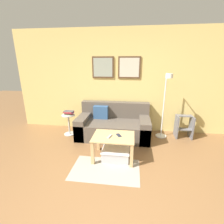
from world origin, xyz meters
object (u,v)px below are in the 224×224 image
(side_table, at_px, (69,123))
(book_stack, at_px, (69,113))
(cell_phone, at_px, (119,135))
(remote_control, at_px, (109,136))
(storage_bin, at_px, (116,154))
(couch, at_px, (113,125))
(coffee_table, at_px, (114,141))
(step_stool, at_px, (184,126))
(floor_lamp, at_px, (165,104))

(side_table, relative_size, book_stack, 2.10)
(side_table, bearing_deg, cell_phone, -33.07)
(book_stack, relative_size, cell_phone, 1.77)
(remote_control, relative_size, cell_phone, 1.07)
(storage_bin, bearing_deg, cell_phone, 61.10)
(couch, xyz_separation_m, coffee_table, (0.12, -0.98, 0.09))
(step_stool, bearing_deg, storage_bin, -142.86)
(coffee_table, distance_m, floor_lamp, 1.51)
(remote_control, distance_m, cell_phone, 0.18)
(couch, relative_size, side_table, 3.30)
(couch, distance_m, coffee_table, 0.99)
(coffee_table, relative_size, floor_lamp, 0.50)
(couch, bearing_deg, cell_phone, -77.23)
(coffee_table, height_order, storage_bin, coffee_table)
(couch, distance_m, book_stack, 1.14)
(coffee_table, distance_m, cell_phone, 0.14)
(coffee_table, xyz_separation_m, floor_lamp, (1.05, 0.97, 0.51))
(storage_bin, distance_m, cell_phone, 0.37)
(storage_bin, relative_size, step_stool, 0.95)
(book_stack, bearing_deg, remote_control, -39.99)
(remote_control, bearing_deg, cell_phone, 43.50)
(floor_lamp, distance_m, remote_control, 1.56)
(storage_bin, xyz_separation_m, floor_lamp, (1.00, 1.01, 0.76))
(book_stack, relative_size, step_stool, 0.46)
(book_stack, xyz_separation_m, remote_control, (1.15, -0.97, -0.11))
(coffee_table, distance_m, remote_control, 0.14)
(coffee_table, distance_m, side_table, 1.53)
(remote_control, bearing_deg, floor_lamp, 58.27)
(floor_lamp, height_order, cell_phone, floor_lamp)
(side_table, distance_m, step_stool, 2.81)
(side_table, height_order, book_stack, book_stack)
(book_stack, bearing_deg, floor_lamp, 1.06)
(coffee_table, xyz_separation_m, book_stack, (-1.22, 0.92, 0.21))
(couch, xyz_separation_m, cell_phone, (0.21, -0.94, 0.19))
(coffee_table, height_order, step_stool, step_stool)
(step_stool, bearing_deg, book_stack, -176.17)
(book_stack, bearing_deg, couch, 2.79)
(coffee_table, height_order, cell_phone, cell_phone)
(remote_control, bearing_deg, couch, 109.09)
(storage_bin, height_order, step_stool, step_stool)
(coffee_table, xyz_separation_m, step_stool, (1.57, 1.11, -0.07))
(couch, relative_size, step_stool, 3.18)
(book_stack, xyz_separation_m, cell_phone, (1.31, -0.88, -0.11))
(couch, relative_size, floor_lamp, 1.12)
(side_table, relative_size, step_stool, 0.96)
(couch, relative_size, remote_control, 11.43)
(couch, xyz_separation_m, remote_control, (0.05, -1.02, 0.19))
(coffee_table, relative_size, side_table, 1.47)
(floor_lamp, xyz_separation_m, remote_control, (-1.12, -1.01, -0.40))
(floor_lamp, distance_m, cell_phone, 1.39)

